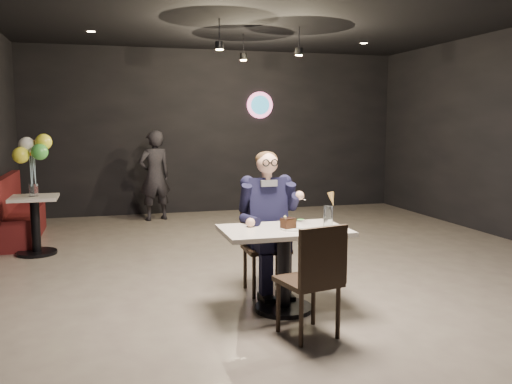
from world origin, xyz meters
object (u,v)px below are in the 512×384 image
object	(u,v)px
sundae_glass	(328,216)
passerby	(155,176)
chair_near	(308,279)
side_table	(36,227)
chair_far	(266,247)
balloon_vase	(34,190)
booth_bench	(21,208)
main_table	(284,270)
seated_man	(266,221)

from	to	relation	value
sundae_glass	passerby	distance (m)	5.05
chair_near	side_table	bearing A→B (deg)	112.40
side_table	chair_far	bearing A→B (deg)	-43.67
chair_near	balloon_vase	bearing A→B (deg)	112.40
chair_near	side_table	distance (m)	4.17
chair_far	booth_bench	world-z (taller)	booth_bench
chair_near	sundae_glass	xyz separation A→B (m)	(0.40, 0.56, 0.38)
main_table	seated_man	size ratio (longest dim) A/B	0.76
seated_man	sundae_glass	bearing A→B (deg)	-55.44
balloon_vase	seated_man	bearing A→B (deg)	-43.67
chair_near	seated_man	size ratio (longest dim) A/B	0.64
chair_far	main_table	bearing A→B (deg)	-90.00
chair_near	side_table	xyz separation A→B (m)	(-2.38, 3.42, -0.10)
side_table	passerby	distance (m)	2.71
chair_near	sundae_glass	world-z (taller)	sundae_glass
sundae_glass	booth_bench	distance (m)	4.96
side_table	balloon_vase	bearing A→B (deg)	-90.00
main_table	passerby	bearing A→B (deg)	98.02
sundae_glass	balloon_vase	xyz separation A→B (m)	(-2.79, 2.86, -0.01)
chair_near	booth_bench	xyz separation A→B (m)	(-2.68, 4.42, 0.00)
booth_bench	chair_near	bearing A→B (deg)	-58.75
chair_far	balloon_vase	size ratio (longest dim) A/B	5.74
chair_far	sundae_glass	world-z (taller)	sundae_glass
main_table	passerby	size ratio (longest dim) A/B	0.71
chair_far	balloon_vase	world-z (taller)	chair_far
seated_man	passerby	bearing A→B (deg)	99.02
side_table	chair_near	bearing A→B (deg)	-55.14
chair_far	side_table	world-z (taller)	chair_far
sundae_glass	seated_man	bearing A→B (deg)	124.56
main_table	balloon_vase	xyz separation A→B (m)	(-2.38, 2.82, 0.46)
side_table	passerby	xyz separation A→B (m)	(1.69, 2.07, 0.41)
seated_man	passerby	xyz separation A→B (m)	(-0.69, 4.34, 0.05)
sundae_glass	booth_bench	world-z (taller)	sundae_glass
main_table	sundae_glass	distance (m)	0.62
booth_bench	passerby	distance (m)	2.28
passerby	main_table	bearing A→B (deg)	81.36
passerby	seated_man	bearing A→B (deg)	82.36
side_table	balloon_vase	distance (m)	0.47
chair_far	seated_man	xyz separation A→B (m)	(0.00, 0.00, 0.26)
chair_near	passerby	bearing A→B (deg)	84.70
passerby	balloon_vase	bearing A→B (deg)	34.07
chair_far	balloon_vase	distance (m)	3.31
balloon_vase	passerby	distance (m)	2.68
chair_far	passerby	world-z (taller)	passerby
sundae_glass	booth_bench	xyz separation A→B (m)	(-3.09, 3.86, -0.38)
main_table	side_table	distance (m)	3.70
chair_near	seated_man	bearing A→B (deg)	77.54
booth_bench	side_table	distance (m)	1.05
seated_man	side_table	xyz separation A→B (m)	(-2.38, 2.27, -0.36)
side_table	balloon_vase	size ratio (longest dim) A/B	4.45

